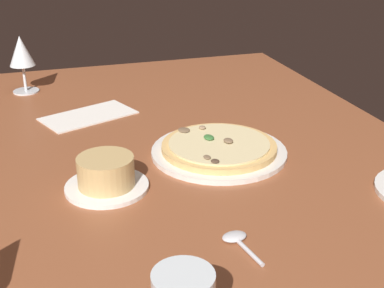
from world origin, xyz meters
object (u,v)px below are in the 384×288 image
(wine_glass_near, at_px, (21,53))
(paper_menu, at_px, (89,116))
(ramekin_on_saucer, at_px, (106,175))
(spoon, at_px, (238,240))
(pizza_main, at_px, (219,149))

(wine_glass_near, relative_size, paper_menu, 0.71)
(ramekin_on_saucer, bearing_deg, wine_glass_near, 11.34)
(wine_glass_near, bearing_deg, ramekin_on_saucer, -168.66)
(spoon, bearing_deg, ramekin_on_saucer, 35.29)
(pizza_main, xyz_separation_m, paper_menu, (0.30, 0.23, -0.01))
(wine_glass_near, xyz_separation_m, spoon, (-0.85, -0.29, -0.10))
(pizza_main, height_order, paper_menu, pizza_main)
(spoon, bearing_deg, wine_glass_near, 18.60)
(wine_glass_near, bearing_deg, spoon, -161.40)
(wine_glass_near, bearing_deg, paper_menu, -150.08)
(ramekin_on_saucer, relative_size, spoon, 1.60)
(wine_glass_near, bearing_deg, pizza_main, -145.81)
(pizza_main, height_order, spoon, pizza_main)
(wine_glass_near, distance_m, paper_menu, 0.30)
(wine_glass_near, height_order, spoon, wine_glass_near)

